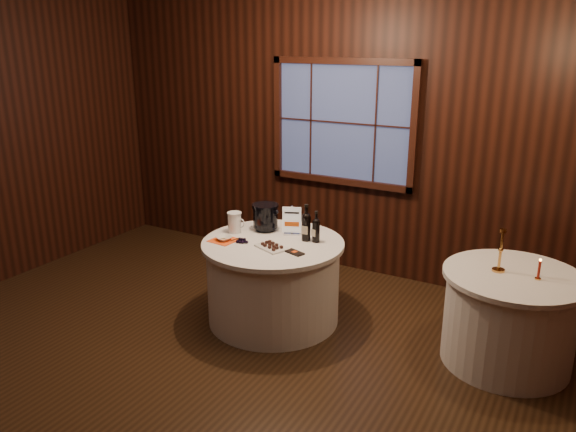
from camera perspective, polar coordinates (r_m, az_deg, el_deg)
The scene contains 16 objects.
ground at distance 4.64m, azimuth -8.04°, elevation -15.36°, with size 6.00×6.00×0.00m, color black.
back_wall at distance 6.11m, azimuth 5.62°, elevation 8.47°, with size 6.00×0.10×3.00m.
main_table at distance 5.17m, azimuth -1.51°, elevation -6.59°, with size 1.28×1.28×0.77m.
side_table at distance 4.85m, azimuth 21.51°, elevation -9.63°, with size 1.08×1.08×0.77m.
sign_stand at distance 5.17m, azimuth 0.37°, elevation -0.91°, with size 0.17×0.13×0.28m.
port_bottle_left at distance 5.01m, azimuth 1.86°, elevation -0.91°, with size 0.08×0.09×0.34m.
port_bottle_right at distance 4.99m, azimuth 2.86°, elevation -1.29°, with size 0.07×0.08×0.29m.
ice_bucket at distance 5.29m, azimuth -2.31°, elevation -0.06°, with size 0.25×0.25×0.25m.
chocolate_plate at distance 4.87m, azimuth -1.65°, elevation -3.11°, with size 0.33×0.28×0.04m.
chocolate_box at distance 4.76m, azimuth 0.68°, elevation -3.73°, with size 0.17×0.08×0.01m, color black.
grape_bunch at distance 5.00m, azimuth -4.75°, elevation -2.53°, with size 0.18×0.08×0.04m.
glass_pitcher at distance 5.26m, azimuth -5.43°, elevation -0.64°, with size 0.18×0.14×0.19m.
orange_napkin at distance 5.09m, azimuth -6.52°, elevation -2.46°, with size 0.23×0.23×0.00m, color #F34D14.
cracker_bowl at distance 5.08m, azimuth -6.53°, elevation -2.26°, with size 0.14×0.14×0.03m, color silver.
brass_candlestick at distance 4.66m, azimuth 20.74°, elevation -3.84°, with size 0.10×0.10×0.35m.
red_candle at distance 4.64m, azimuth 24.13°, elevation -5.13°, with size 0.05×0.05×0.17m.
Camera 1 is at (2.43, -3.04, 2.51)m, focal length 35.00 mm.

